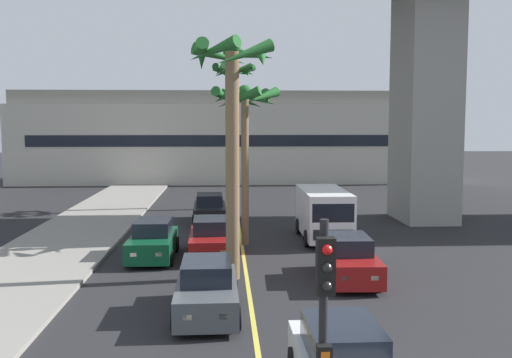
# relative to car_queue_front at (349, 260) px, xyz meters

# --- Properties ---
(lane_stripe_center) EXTENTS (0.14, 56.00, 0.01)m
(lane_stripe_center) POSITION_rel_car_queue_front_xyz_m (-3.53, 4.52, -0.72)
(lane_stripe_center) COLOR #DBCC4C
(lane_stripe_center) RESTS_ON ground
(pier_building_backdrop) EXTENTS (39.50, 8.04, 8.29)m
(pier_building_backdrop) POSITION_rel_car_queue_front_xyz_m (-3.53, 35.38, 3.36)
(pier_building_backdrop) COLOR beige
(pier_building_backdrop) RESTS_ON ground
(car_queue_front) EXTENTS (1.95, 4.16, 1.56)m
(car_queue_front) POSITION_rel_car_queue_front_xyz_m (0.00, 0.00, 0.00)
(car_queue_front) COLOR maroon
(car_queue_front) RESTS_ON ground
(car_queue_second) EXTENTS (1.87, 4.12, 1.56)m
(car_queue_second) POSITION_rel_car_queue_front_xyz_m (-4.82, -3.43, 0.00)
(car_queue_second) COLOR #4C5156
(car_queue_second) RESTS_ON ground
(car_queue_third) EXTENTS (1.90, 4.14, 1.56)m
(car_queue_third) POSITION_rel_car_queue_front_xyz_m (-4.87, 3.95, 0.00)
(car_queue_third) COLOR maroon
(car_queue_third) RESTS_ON ground
(car_queue_fifth) EXTENTS (1.86, 4.11, 1.56)m
(car_queue_fifth) POSITION_rel_car_queue_front_xyz_m (-7.19, 3.69, 0.00)
(car_queue_fifth) COLOR #0C4728
(car_queue_fifth) RESTS_ON ground
(car_queue_sixth) EXTENTS (1.91, 4.14, 1.56)m
(car_queue_sixth) POSITION_rel_car_queue_front_xyz_m (-5.11, 12.19, 0.00)
(car_queue_sixth) COLOR black
(car_queue_sixth) RESTS_ON ground
(delivery_van) EXTENTS (2.19, 5.27, 2.36)m
(delivery_van) POSITION_rel_car_queue_front_xyz_m (0.32, 7.09, 0.57)
(delivery_van) COLOR white
(delivery_van) RESTS_ON ground
(traffic_light_median_near) EXTENTS (0.24, 0.37, 4.20)m
(traffic_light_median_near) POSITION_rel_car_queue_front_xyz_m (-2.99, -12.25, 1.99)
(traffic_light_median_near) COLOR black
(traffic_light_median_near) RESTS_ON ground
(palm_tree_near_median) EXTENTS (3.18, 3.25, 8.36)m
(palm_tree_near_median) POSITION_rel_car_queue_front_xyz_m (-4.02, 0.44, 5.49)
(palm_tree_near_median) COLOR brown
(palm_tree_near_median) RESTS_ON ground
(palm_tree_mid_median) EXTENTS (2.81, 2.84, 9.25)m
(palm_tree_mid_median) POSITION_rel_car_queue_front_xyz_m (-3.67, 17.37, 6.82)
(palm_tree_mid_median) COLOR brown
(palm_tree_mid_median) RESTS_ON ground
(palm_tree_far_median) EXTENTS (3.11, 3.14, 7.14)m
(palm_tree_far_median) POSITION_rel_car_queue_front_xyz_m (-3.37, 6.23, 5.20)
(palm_tree_far_median) COLOR brown
(palm_tree_far_median) RESTS_ON ground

